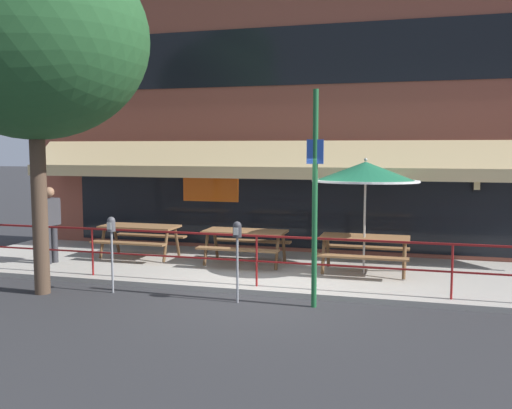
{
  "coord_description": "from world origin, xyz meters",
  "views": [
    {
      "loc": [
        2.8,
        -9.76,
        2.68
      ],
      "look_at": [
        -0.38,
        1.6,
        1.5
      ],
      "focal_mm": 40.0,
      "sensor_mm": 36.0,
      "label": 1
    }
  ],
  "objects_px": {
    "picnic_table_right": "(365,244)",
    "parking_meter_far": "(237,237)",
    "picnic_table_left": "(140,232)",
    "parking_meter_near": "(111,231)",
    "street_sign_pole": "(315,197)",
    "pedestrian_walking": "(50,221)",
    "patio_umbrella_right": "(365,173)",
    "picnic_table_centre": "(245,238)",
    "street_tree_curbside": "(36,25)"
  },
  "relations": [
    {
      "from": "picnic_table_right",
      "to": "street_sign_pole",
      "type": "xyz_separation_m",
      "value": [
        -0.63,
        -2.42,
        1.17
      ]
    },
    {
      "from": "picnic_table_right",
      "to": "parking_meter_near",
      "type": "relative_size",
      "value": 1.27
    },
    {
      "from": "picnic_table_left",
      "to": "patio_umbrella_right",
      "type": "distance_m",
      "value": 5.44
    },
    {
      "from": "pedestrian_walking",
      "to": "picnic_table_right",
      "type": "bearing_deg",
      "value": 7.07
    },
    {
      "from": "picnic_table_left",
      "to": "parking_meter_near",
      "type": "xyz_separation_m",
      "value": [
        0.84,
        -2.74,
        0.44
      ]
    },
    {
      "from": "picnic_table_centre",
      "to": "street_tree_curbside",
      "type": "height_order",
      "value": "street_tree_curbside"
    },
    {
      "from": "picnic_table_left",
      "to": "street_sign_pole",
      "type": "bearing_deg",
      "value": -30.28
    },
    {
      "from": "picnic_table_centre",
      "to": "street_tree_curbside",
      "type": "bearing_deg",
      "value": -132.82
    },
    {
      "from": "picnic_table_right",
      "to": "street_tree_curbside",
      "type": "relative_size",
      "value": 0.26
    },
    {
      "from": "street_sign_pole",
      "to": "patio_umbrella_right",
      "type": "bearing_deg",
      "value": 74.73
    },
    {
      "from": "patio_umbrella_right",
      "to": "parking_meter_far",
      "type": "relative_size",
      "value": 1.67
    },
    {
      "from": "patio_umbrella_right",
      "to": "parking_meter_far",
      "type": "height_order",
      "value": "patio_umbrella_right"
    },
    {
      "from": "picnic_table_left",
      "to": "street_sign_pole",
      "type": "xyz_separation_m",
      "value": [
        4.59,
        -2.68,
        1.17
      ]
    },
    {
      "from": "patio_umbrella_right",
      "to": "street_tree_curbside",
      "type": "distance_m",
      "value": 6.71
    },
    {
      "from": "patio_umbrella_right",
      "to": "parking_meter_far",
      "type": "xyz_separation_m",
      "value": [
        -1.95,
        -2.39,
        -1.03
      ]
    },
    {
      "from": "parking_meter_near",
      "to": "picnic_table_left",
      "type": "bearing_deg",
      "value": 107.05
    },
    {
      "from": "pedestrian_walking",
      "to": "street_sign_pole",
      "type": "relative_size",
      "value": 0.47
    },
    {
      "from": "street_tree_curbside",
      "to": "parking_meter_near",
      "type": "bearing_deg",
      "value": 22.73
    },
    {
      "from": "parking_meter_near",
      "to": "street_tree_curbside",
      "type": "height_order",
      "value": "street_tree_curbside"
    },
    {
      "from": "parking_meter_near",
      "to": "street_sign_pole",
      "type": "relative_size",
      "value": 0.39
    },
    {
      "from": "picnic_table_right",
      "to": "parking_meter_far",
      "type": "distance_m",
      "value": 3.2
    },
    {
      "from": "parking_meter_near",
      "to": "parking_meter_far",
      "type": "height_order",
      "value": "same"
    },
    {
      "from": "patio_umbrella_right",
      "to": "street_tree_curbside",
      "type": "xyz_separation_m",
      "value": [
        -5.49,
        -2.83,
        2.63
      ]
    },
    {
      "from": "parking_meter_near",
      "to": "picnic_table_centre",
      "type": "bearing_deg",
      "value": 56.18
    },
    {
      "from": "picnic_table_centre",
      "to": "patio_umbrella_right",
      "type": "height_order",
      "value": "patio_umbrella_right"
    },
    {
      "from": "picnic_table_right",
      "to": "parking_meter_far",
      "type": "xyz_separation_m",
      "value": [
        -1.95,
        -2.5,
        0.44
      ]
    },
    {
      "from": "picnic_table_centre",
      "to": "street_sign_pole",
      "type": "xyz_separation_m",
      "value": [
        1.98,
        -2.58,
        1.17
      ]
    },
    {
      "from": "street_sign_pole",
      "to": "pedestrian_walking",
      "type": "bearing_deg",
      "value": 165.8
    },
    {
      "from": "parking_meter_far",
      "to": "picnic_table_left",
      "type": "bearing_deg",
      "value": 139.79
    },
    {
      "from": "parking_meter_far",
      "to": "street_sign_pole",
      "type": "distance_m",
      "value": 1.51
    },
    {
      "from": "pedestrian_walking",
      "to": "parking_meter_far",
      "type": "height_order",
      "value": "pedestrian_walking"
    },
    {
      "from": "pedestrian_walking",
      "to": "parking_meter_near",
      "type": "xyz_separation_m",
      "value": [
        2.46,
        -1.64,
        0.09
      ]
    },
    {
      "from": "picnic_table_left",
      "to": "pedestrian_walking",
      "type": "relative_size",
      "value": 1.05
    },
    {
      "from": "parking_meter_far",
      "to": "street_tree_curbside",
      "type": "distance_m",
      "value": 5.11
    },
    {
      "from": "patio_umbrella_right",
      "to": "pedestrian_walking",
      "type": "distance_m",
      "value": 6.97
    },
    {
      "from": "picnic_table_right",
      "to": "parking_meter_near",
      "type": "xyz_separation_m",
      "value": [
        -4.38,
        -2.48,
        0.44
      ]
    },
    {
      "from": "picnic_table_centre",
      "to": "parking_meter_near",
      "type": "xyz_separation_m",
      "value": [
        -1.77,
        -2.64,
        0.44
      ]
    },
    {
      "from": "patio_umbrella_right",
      "to": "street_sign_pole",
      "type": "bearing_deg",
      "value": -105.27
    },
    {
      "from": "street_sign_pole",
      "to": "street_tree_curbside",
      "type": "xyz_separation_m",
      "value": [
        -4.86,
        -0.53,
        2.94
      ]
    },
    {
      "from": "parking_meter_near",
      "to": "street_sign_pole",
      "type": "height_order",
      "value": "street_sign_pole"
    },
    {
      "from": "pedestrian_walking",
      "to": "parking_meter_near",
      "type": "height_order",
      "value": "pedestrian_walking"
    },
    {
      "from": "picnic_table_left",
      "to": "parking_meter_far",
      "type": "bearing_deg",
      "value": -40.21
    },
    {
      "from": "picnic_table_left",
      "to": "picnic_table_right",
      "type": "bearing_deg",
      "value": -2.87
    },
    {
      "from": "picnic_table_right",
      "to": "street_tree_curbside",
      "type": "xyz_separation_m",
      "value": [
        -5.49,
        -2.95,
        4.1
      ]
    },
    {
      "from": "picnic_table_left",
      "to": "picnic_table_centre",
      "type": "distance_m",
      "value": 2.61
    },
    {
      "from": "picnic_table_centre",
      "to": "street_tree_curbside",
      "type": "relative_size",
      "value": 0.26
    },
    {
      "from": "parking_meter_far",
      "to": "street_tree_curbside",
      "type": "relative_size",
      "value": 0.2
    },
    {
      "from": "parking_meter_far",
      "to": "picnic_table_centre",
      "type": "bearing_deg",
      "value": 103.89
    },
    {
      "from": "patio_umbrella_right",
      "to": "picnic_table_left",
      "type": "bearing_deg",
      "value": 175.87
    },
    {
      "from": "picnic_table_centre",
      "to": "pedestrian_walking",
      "type": "distance_m",
      "value": 4.36
    }
  ]
}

